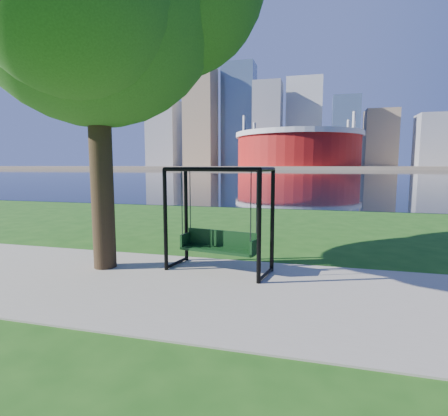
% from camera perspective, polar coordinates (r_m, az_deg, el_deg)
% --- Properties ---
extents(ground, '(900.00, 900.00, 0.00)m').
position_cam_1_polar(ground, '(7.09, -2.12, -11.73)').
color(ground, '#1E5114').
rests_on(ground, ground).
extents(path, '(120.00, 4.00, 0.03)m').
position_cam_1_polar(path, '(6.63, -3.39, -12.93)').
color(path, '#9E937F').
rests_on(path, ground).
extents(river, '(900.00, 180.00, 0.02)m').
position_cam_1_polar(river, '(108.47, 13.69, 5.50)').
color(river, black).
rests_on(river, ground).
extents(far_bank, '(900.00, 228.00, 2.00)m').
position_cam_1_polar(far_bank, '(312.44, 14.39, 6.44)').
color(far_bank, '#937F60').
rests_on(far_bank, ground).
extents(stadium, '(83.00, 83.00, 32.00)m').
position_cam_1_polar(stadium, '(242.02, 11.98, 9.57)').
color(stadium, maroon).
rests_on(stadium, far_bank).
extents(skyline, '(392.00, 66.00, 96.50)m').
position_cam_1_polar(skyline, '(327.61, 13.83, 12.58)').
color(skyline, gray).
rests_on(skyline, far_bank).
extents(swing, '(2.32, 1.31, 2.24)m').
position_cam_1_polar(swing, '(7.42, -0.81, -2.27)').
color(swing, black).
rests_on(swing, ground).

